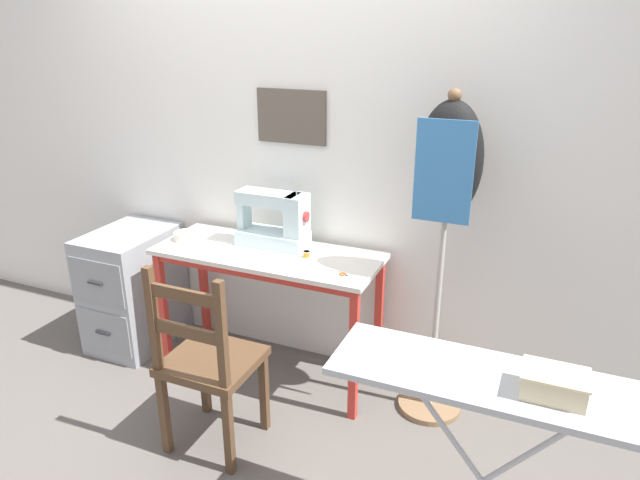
# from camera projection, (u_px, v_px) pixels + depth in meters

# --- Properties ---
(ground_plane) EXTENTS (14.00, 14.00, 0.00)m
(ground_plane) POSITION_uv_depth(u_px,v_px,m) (251.00, 394.00, 3.06)
(ground_plane) COLOR #5B5651
(wall_back) EXTENTS (10.00, 0.07, 2.55)m
(wall_back) POSITION_uv_depth(u_px,v_px,m) (291.00, 140.00, 3.06)
(wall_back) COLOR silver
(wall_back) RESTS_ON ground_plane
(sewing_table) EXTENTS (1.21, 0.47, 0.74)m
(sewing_table) POSITION_uv_depth(u_px,v_px,m) (267.00, 270.00, 3.02)
(sewing_table) COLOR silver
(sewing_table) RESTS_ON ground_plane
(sewing_machine) EXTENTS (0.39, 0.17, 0.32)m
(sewing_machine) POSITION_uv_depth(u_px,v_px,m) (276.00, 221.00, 3.02)
(sewing_machine) COLOR silver
(sewing_machine) RESTS_ON sewing_table
(fabric_bowl) EXTENTS (0.13, 0.13, 0.05)m
(fabric_bowl) POSITION_uv_depth(u_px,v_px,m) (186.00, 236.00, 3.15)
(fabric_bowl) COLOR silver
(fabric_bowl) RESTS_ON sewing_table
(scissors) EXTENTS (0.13, 0.08, 0.01)m
(scissors) POSITION_uv_depth(u_px,v_px,m) (347.00, 276.00, 2.70)
(scissors) COLOR silver
(scissors) RESTS_ON sewing_table
(thread_spool_near_machine) EXTENTS (0.04, 0.04, 0.03)m
(thread_spool_near_machine) POSITION_uv_depth(u_px,v_px,m) (307.00, 254.00, 2.91)
(thread_spool_near_machine) COLOR orange
(thread_spool_near_machine) RESTS_ON sewing_table
(wooden_chair) EXTENTS (0.40, 0.38, 0.94)m
(wooden_chair) POSITION_uv_depth(u_px,v_px,m) (208.00, 363.00, 2.55)
(wooden_chair) COLOR #513823
(wooden_chair) RESTS_ON ground_plane
(filing_cabinet) EXTENTS (0.40, 0.58, 0.72)m
(filing_cabinet) POSITION_uv_depth(u_px,v_px,m) (134.00, 288.00, 3.46)
(filing_cabinet) COLOR #93999E
(filing_cabinet) RESTS_ON ground_plane
(dress_form) EXTENTS (0.32, 0.32, 1.61)m
(dress_form) POSITION_uv_depth(u_px,v_px,m) (447.00, 187.00, 2.53)
(dress_form) COLOR #846647
(dress_form) RESTS_ON ground_plane
(ironing_board) EXTENTS (1.06, 0.33, 0.82)m
(ironing_board) POSITION_uv_depth(u_px,v_px,m) (494.00, 391.00, 1.82)
(ironing_board) COLOR #ADB2B7
(ironing_board) RESTS_ON ground_plane
(storage_box) EXTENTS (0.19, 0.14, 0.08)m
(storage_box) POSITION_uv_depth(u_px,v_px,m) (554.00, 384.00, 1.71)
(storage_box) COLOR beige
(storage_box) RESTS_ON ironing_board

